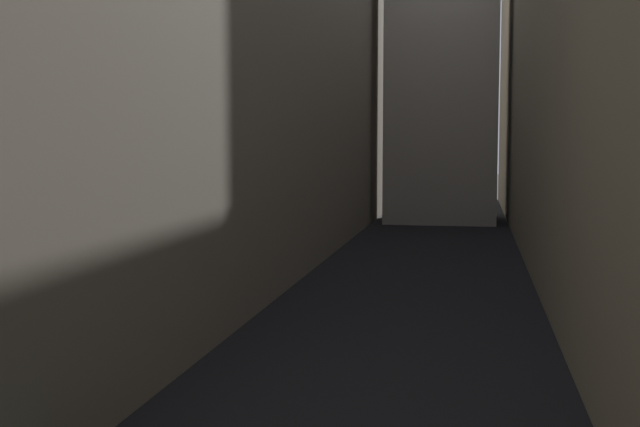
{
  "coord_description": "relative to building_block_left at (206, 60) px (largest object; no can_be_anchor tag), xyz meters",
  "views": [
    {
      "loc": [
        2.64,
        7.82,
        6.65
      ],
      "look_at": [
        0.0,
        21.94,
        5.39
      ],
      "focal_mm": 46.02,
      "sensor_mm": 36.0,
      "label": 1
    }
  ],
  "objects": [
    {
      "name": "ground_plane",
      "position": [
        11.44,
        -2.0,
        -10.98
      ],
      "size": [
        264.0,
        264.0,
        0.0
      ],
      "primitive_type": "plane",
      "color": "black"
    },
    {
      "name": "building_block_left",
      "position": [
        0.0,
        0.0,
        0.0
      ],
      "size": [
        11.89,
        108.0,
        21.95
      ],
      "primitive_type": "cube",
      "color": "gray",
      "rests_on": "ground"
    }
  ]
}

